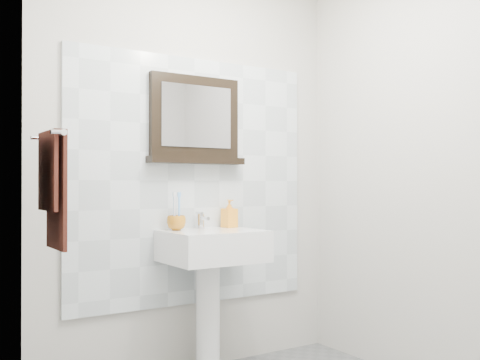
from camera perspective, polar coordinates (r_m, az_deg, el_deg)
name	(u,v)px	position (r m, az deg, el deg)	size (l,w,h in m)	color
back_wall	(193,164)	(3.46, -4.82, 1.59)	(2.00, 0.01, 2.50)	#B8B6AF
left_wall	(88,149)	(2.06, -15.18, 3.01)	(0.01, 2.20, 2.50)	#B8B6AF
right_wall	(449,162)	(3.27, 20.49, 1.74)	(0.01, 2.20, 2.50)	#B8B6AF
splashback	(194,181)	(3.45, -4.73, -0.06)	(1.60, 0.02, 1.50)	silver
pedestal_sink	(212,262)	(3.30, -2.88, -8.30)	(0.55, 0.44, 0.96)	white
toothbrush_cup	(176,223)	(3.28, -6.48, -4.36)	(0.11, 0.11, 0.09)	#B46C15
toothbrushes	(177,209)	(3.28, -6.44, -2.96)	(0.05, 0.04, 0.21)	white
soap_dispenser	(229,213)	(3.48, -1.09, -3.41)	(0.08, 0.08, 0.17)	orange
framed_mirror	(195,122)	(3.44, -4.61, 5.86)	(0.63, 0.11, 0.53)	black
towel_bar	(52,135)	(2.76, -18.60, 4.31)	(0.07, 0.40, 0.03)	silver
hand_towel	(53,181)	(2.75, -18.46, -0.06)	(0.06, 0.30, 0.55)	black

